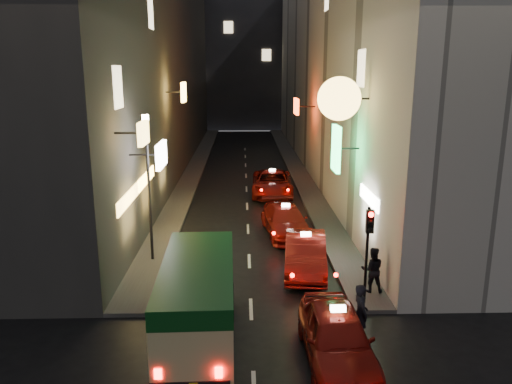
{
  "coord_description": "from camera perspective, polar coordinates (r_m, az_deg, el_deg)",
  "views": [
    {
      "loc": [
        -0.26,
        -7.46,
        8.16
      ],
      "look_at": [
        0.3,
        13.0,
        3.11
      ],
      "focal_mm": 35.0,
      "sensor_mm": 36.0,
      "label": 1
    }
  ],
  "objects": [
    {
      "name": "building_left",
      "position": [
        42.18,
        -12.55,
        14.67
      ],
      "size": [
        7.43,
        52.0,
        18.0
      ],
      "color": "#363331",
      "rests_on": "ground"
    },
    {
      "name": "building_right",
      "position": [
        42.28,
        10.04,
        14.78
      ],
      "size": [
        8.15,
        52.0,
        18.0
      ],
      "color": "beige",
      "rests_on": "ground"
    },
    {
      "name": "building_far",
      "position": [
        73.51,
        -1.42,
        16.06
      ],
      "size": [
        30.0,
        10.0,
        22.0
      ],
      "primitive_type": "cube",
      "color": "#303135",
      "rests_on": "ground"
    },
    {
      "name": "sidewalk_left",
      "position": [
        42.43,
        -6.94,
        2.76
      ],
      "size": [
        1.5,
        52.0,
        0.15
      ],
      "primitive_type": "cube",
      "color": "#4C4846",
      "rests_on": "ground"
    },
    {
      "name": "sidewalk_right",
      "position": [
        42.48,
        4.56,
        2.83
      ],
      "size": [
        1.5,
        52.0,
        0.15
      ],
      "primitive_type": "cube",
      "color": "#4C4846",
      "rests_on": "ground"
    },
    {
      "name": "minibus",
      "position": [
        15.36,
        -6.63,
        -11.41
      ],
      "size": [
        2.25,
        6.04,
        2.58
      ],
      "color": "#C8BA7D",
      "rests_on": "ground"
    },
    {
      "name": "taxi_near",
      "position": [
        14.82,
        9.25,
        -15.59
      ],
      "size": [
        2.44,
        5.81,
        2.01
      ],
      "color": "maroon",
      "rests_on": "ground"
    },
    {
      "name": "taxi_second",
      "position": [
        20.75,
        5.66,
        -6.71
      ],
      "size": [
        2.88,
        5.83,
        1.96
      ],
      "color": "maroon",
      "rests_on": "ground"
    },
    {
      "name": "taxi_third",
      "position": [
        25.25,
        3.4,
        -3.02
      ],
      "size": [
        2.73,
        5.5,
        1.86
      ],
      "color": "maroon",
      "rests_on": "ground"
    },
    {
      "name": "taxi_far",
      "position": [
        33.23,
        1.86,
        1.26
      ],
      "size": [
        2.6,
        5.89,
        2.02
      ],
      "color": "maroon",
      "rests_on": "ground"
    },
    {
      "name": "pedestrian_crossing",
      "position": [
        15.88,
        11.88,
        -13.01
      ],
      "size": [
        0.56,
        0.76,
        2.13
      ],
      "primitive_type": "imported",
      "rotation": [
        0.0,
        0.0,
        1.73
      ],
      "color": "black",
      "rests_on": "ground"
    },
    {
      "name": "pedestrian_sidewalk",
      "position": [
        18.98,
        13.17,
        -8.31
      ],
      "size": [
        0.76,
        0.51,
        1.94
      ],
      "primitive_type": "imported",
      "rotation": [
        0.0,
        0.0,
        3.07
      ],
      "color": "black",
      "rests_on": "sidewalk_right"
    },
    {
      "name": "traffic_light",
      "position": [
        17.37,
        12.76,
        -4.87
      ],
      "size": [
        0.26,
        0.43,
        3.5
      ],
      "color": "black",
      "rests_on": "sidewalk_right"
    },
    {
      "name": "lamp_post",
      "position": [
        21.3,
        -12.19,
        1.51
      ],
      "size": [
        0.28,
        0.28,
        6.22
      ],
      "color": "black",
      "rests_on": "sidewalk_left"
    }
  ]
}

